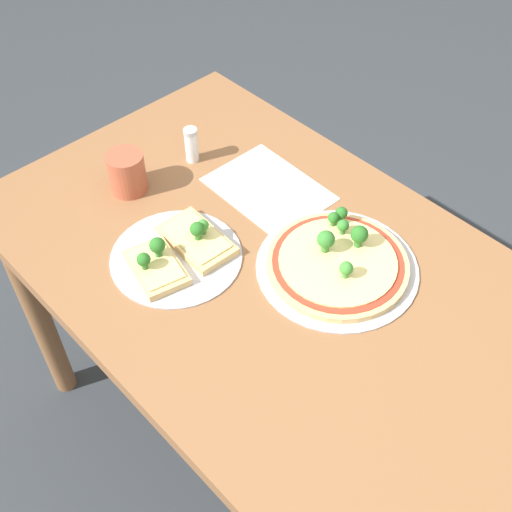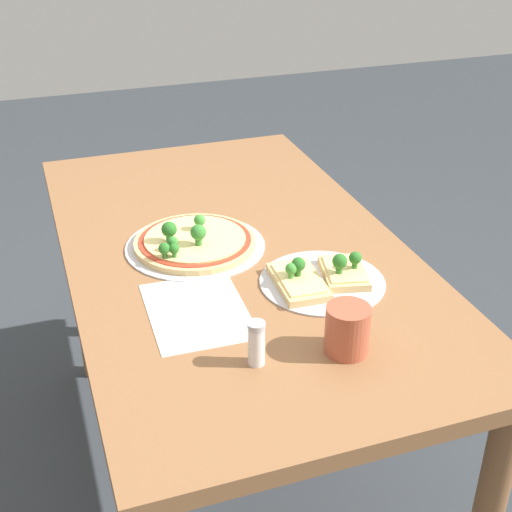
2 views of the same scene
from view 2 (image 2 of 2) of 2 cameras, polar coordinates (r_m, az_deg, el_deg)
The scene contains 7 objects.
ground_plane at distance 2.11m, azimuth -1.46°, elevation -17.46°, with size 8.00×8.00×0.00m, color #33383D.
dining_table at distance 1.70m, azimuth -1.73°, elevation -2.17°, with size 1.36×0.76×0.75m.
pizza_tray_whole at distance 1.64m, azimuth -4.97°, elevation 1.12°, with size 0.32×0.32×0.07m.
pizza_tray_slice at distance 1.51m, azimuth 5.18°, elevation -1.69°, with size 0.27×0.27×0.07m.
drinking_cup at distance 1.29m, azimuth 7.31°, elevation -5.87°, with size 0.08×0.08×0.09m, color #AD5138.
condiment_shaker at distance 1.26m, azimuth 0.02°, elevation -6.98°, with size 0.03×0.03×0.09m.
paper_menu at distance 1.42m, azimuth -4.73°, elevation -4.39°, with size 0.26×0.19×0.00m, color silver.
Camera 2 is at (-1.39, 0.42, 1.54)m, focal length 50.00 mm.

